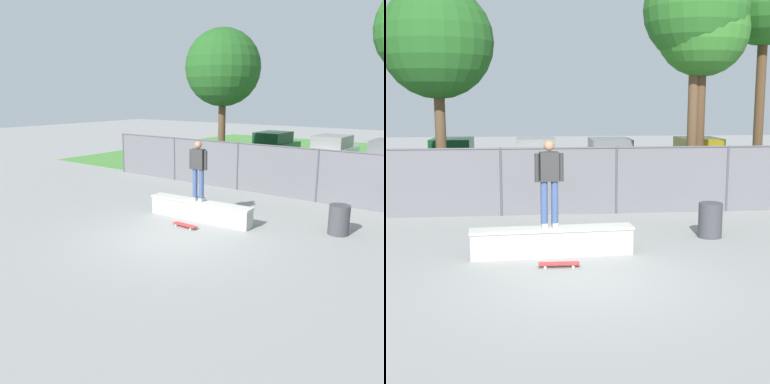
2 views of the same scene
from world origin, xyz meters
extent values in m
plane|color=gray|center=(0.00, 0.00, 0.00)|extent=(80.00, 80.00, 0.00)
cube|color=#478438|center=(0.00, 16.19, 0.01)|extent=(28.30, 20.00, 0.02)
cube|color=#A8A59E|center=(-0.43, 1.65, 0.27)|extent=(3.39, 0.65, 0.54)
cube|color=beige|center=(-0.43, 1.65, 0.57)|extent=(3.44, 0.69, 0.06)
cube|color=beige|center=(-0.60, 1.66, 0.65)|extent=(0.14, 0.27, 0.10)
cube|color=beige|center=(-0.38, 1.68, 0.65)|extent=(0.14, 0.27, 0.10)
cylinder|color=#384C7A|center=(-0.60, 1.63, 1.14)|extent=(0.15, 0.15, 0.88)
cylinder|color=#384C7A|center=(-0.38, 1.65, 1.14)|extent=(0.15, 0.15, 0.88)
cube|color=#2D2D2D|center=(-0.49, 1.64, 1.88)|extent=(0.40, 0.26, 0.60)
cylinder|color=#2D2D2D|center=(-0.74, 1.61, 1.86)|extent=(0.10, 0.10, 0.58)
cylinder|color=#2D2D2D|center=(-0.24, 1.67, 1.86)|extent=(0.10, 0.10, 0.58)
sphere|color=#9E7051|center=(-0.49, 1.64, 2.31)|extent=(0.22, 0.22, 0.22)
cube|color=red|center=(-0.35, 0.81, 0.08)|extent=(0.81, 0.23, 0.02)
cube|color=#B2B2B7|center=(-0.08, 0.80, 0.06)|extent=(0.06, 0.14, 0.02)
cube|color=#B2B2B7|center=(-0.62, 0.81, 0.06)|extent=(0.06, 0.14, 0.02)
cylinder|color=silver|center=(-0.08, 0.71, 0.03)|extent=(0.05, 0.03, 0.05)
cylinder|color=silver|center=(-0.08, 0.88, 0.03)|extent=(0.05, 0.03, 0.05)
cylinder|color=silver|center=(-0.63, 0.73, 0.03)|extent=(0.05, 0.03, 0.05)
cylinder|color=silver|center=(-0.62, 0.90, 0.03)|extent=(0.05, 0.03, 0.05)
cylinder|color=#4C4C51|center=(-1.63, 5.89, 0.96)|extent=(0.07, 0.07, 1.92)
cylinder|color=#4C4C51|center=(1.63, 5.89, 0.96)|extent=(0.07, 0.07, 1.92)
cylinder|color=#4C4C51|center=(4.89, 5.89, 0.96)|extent=(0.07, 0.07, 1.92)
cylinder|color=#4C4C51|center=(0.00, 5.89, 1.89)|extent=(16.30, 0.05, 0.05)
cube|color=slate|center=(0.00, 5.89, 0.96)|extent=(16.30, 0.01, 1.92)
cylinder|color=brown|center=(-3.46, 7.53, 1.83)|extent=(0.32, 0.32, 3.66)
sphere|color=#21561E|center=(-3.46, 7.53, 4.90)|extent=(3.32, 3.32, 3.32)
cylinder|color=brown|center=(4.27, 7.43, 2.35)|extent=(0.32, 0.32, 4.71)
sphere|color=#286623|center=(4.27, 7.43, 5.91)|extent=(3.20, 3.20, 3.20)
cylinder|color=#513823|center=(4.50, 7.44, 2.14)|extent=(0.32, 0.32, 4.28)
sphere|color=#337528|center=(4.50, 7.44, 5.35)|extent=(2.86, 2.86, 2.86)
cylinder|color=#513823|center=(6.83, 8.38, 2.67)|extent=(0.32, 0.32, 5.34)
cube|color=#1E6638|center=(-3.89, 13.57, 0.67)|extent=(1.85, 4.22, 0.70)
cube|color=#10381E|center=(-3.88, 13.72, 1.34)|extent=(1.62, 2.12, 0.64)
cylinder|color=black|center=(-3.00, 12.25, 0.32)|extent=(0.23, 0.64, 0.64)
cylinder|color=black|center=(-4.80, 12.27, 0.32)|extent=(0.23, 0.64, 0.64)
cylinder|color=black|center=(-2.97, 14.86, 0.32)|extent=(0.23, 0.64, 0.64)
cylinder|color=black|center=(-4.77, 14.88, 0.32)|extent=(0.23, 0.64, 0.64)
cube|color=silver|center=(-0.45, 13.54, 0.67)|extent=(1.85, 4.22, 0.70)
cube|color=gray|center=(-0.45, 13.69, 1.34)|extent=(1.62, 2.12, 0.64)
cylinder|color=black|center=(0.44, 12.23, 0.32)|extent=(0.23, 0.64, 0.64)
cylinder|color=black|center=(-1.36, 12.25, 0.32)|extent=(0.23, 0.64, 0.64)
cylinder|color=black|center=(0.47, 14.83, 0.32)|extent=(0.23, 0.64, 0.64)
cylinder|color=black|center=(-1.33, 14.85, 0.32)|extent=(0.23, 0.64, 0.64)
cube|color=#B7BABF|center=(2.55, 12.84, 0.67)|extent=(1.85, 4.22, 0.70)
cube|color=slate|center=(2.55, 12.99, 1.34)|extent=(1.62, 2.12, 0.64)
cylinder|color=black|center=(3.44, 11.53, 0.32)|extent=(0.23, 0.64, 0.64)
cylinder|color=black|center=(1.64, 11.55, 0.32)|extent=(0.23, 0.64, 0.64)
cylinder|color=black|center=(3.47, 14.14, 0.32)|extent=(0.23, 0.64, 0.64)
cylinder|color=black|center=(1.67, 14.16, 0.32)|extent=(0.23, 0.64, 0.64)
cube|color=gold|center=(6.29, 12.92, 0.67)|extent=(1.85, 4.22, 0.70)
cube|color=#776413|center=(6.30, 13.07, 1.34)|extent=(1.62, 2.12, 0.64)
cylinder|color=black|center=(7.18, 11.60, 0.32)|extent=(0.23, 0.64, 0.64)
cylinder|color=black|center=(5.38, 11.63, 0.32)|extent=(0.23, 0.64, 0.64)
cylinder|color=black|center=(7.21, 14.21, 0.32)|extent=(0.23, 0.64, 0.64)
cylinder|color=black|center=(5.41, 14.23, 0.32)|extent=(0.23, 0.64, 0.64)
cylinder|color=#3F3F44|center=(3.38, 2.88, 0.41)|extent=(0.56, 0.56, 0.83)
camera|label=1|loc=(6.52, -8.00, 3.73)|focal=37.89mm
camera|label=2|loc=(-1.04, -9.77, 3.24)|focal=52.65mm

